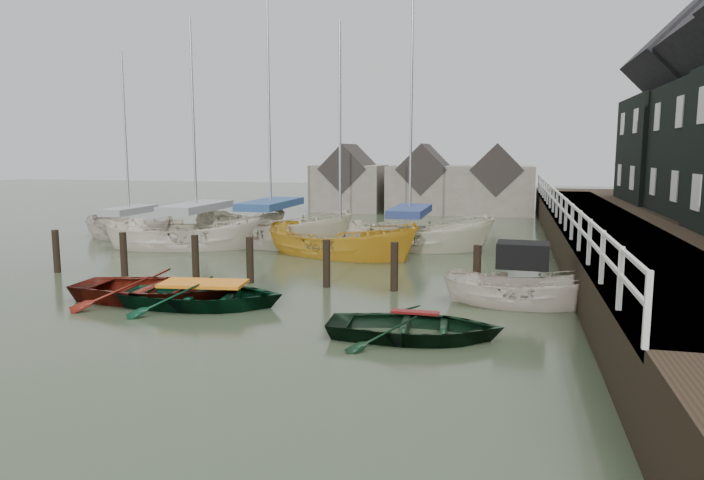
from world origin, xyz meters
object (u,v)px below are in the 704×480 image
(sailboat_b, at_px, (271,244))
(sailboat_e, at_px, (131,238))
(rowboat_green, at_px, (204,306))
(sailboat_c, at_px, (340,255))
(rowboat_red, at_px, (159,301))
(sailboat_d, at_px, (409,247))
(rowboat_dkgreen, at_px, (415,338))
(motorboat, at_px, (521,301))
(sailboat_a, at_px, (198,246))

(sailboat_b, bearing_deg, sailboat_e, 101.54)
(rowboat_green, relative_size, sailboat_c, 0.42)
(sailboat_c, relative_size, sailboat_e, 1.06)
(rowboat_red, distance_m, sailboat_d, 11.63)
(sailboat_b, xyz_separation_m, sailboat_d, (5.81, 0.41, 0.01))
(sailboat_c, bearing_deg, sailboat_b, 81.72)
(sailboat_c, relative_size, sailboat_d, 0.75)
(rowboat_green, distance_m, rowboat_dkgreen, 5.82)
(motorboat, height_order, sailboat_d, sailboat_d)
(sailboat_c, bearing_deg, sailboat_e, 98.24)
(rowboat_red, distance_m, sailboat_e, 12.73)
(sailboat_c, xyz_separation_m, sailboat_d, (2.30, 2.22, 0.06))
(motorboat, xyz_separation_m, sailboat_c, (-6.56, 6.39, -0.10))
(sailboat_a, distance_m, sailboat_b, 3.03)
(rowboat_red, bearing_deg, rowboat_green, -102.26)
(sailboat_a, relative_size, sailboat_d, 0.80)
(sailboat_a, bearing_deg, rowboat_dkgreen, -155.91)
(sailboat_d, height_order, sailboat_e, sailboat_d)
(rowboat_green, height_order, motorboat, motorboat)
(sailboat_b, height_order, sailboat_c, sailboat_b)
(rowboat_green, distance_m, sailboat_a, 10.30)
(sailboat_a, xyz_separation_m, sailboat_c, (6.27, -0.56, -0.05))
(rowboat_dkgreen, bearing_deg, motorboat, -37.06)
(sailboat_a, distance_m, sailboat_d, 8.73)
(rowboat_dkgreen, distance_m, motorboat, 4.16)
(motorboat, distance_m, sailboat_d, 9.60)
(motorboat, relative_size, sailboat_d, 0.31)
(rowboat_dkgreen, height_order, sailboat_d, sailboat_d)
(rowboat_dkgreen, xyz_separation_m, sailboat_b, (-7.83, 11.71, 0.06))
(rowboat_dkgreen, bearing_deg, sailboat_c, 19.06)
(rowboat_red, bearing_deg, sailboat_b, 0.85)
(rowboat_red, height_order, sailboat_b, sailboat_b)
(sailboat_a, relative_size, sailboat_b, 0.88)
(rowboat_red, height_order, sailboat_d, sailboat_d)
(sailboat_a, bearing_deg, rowboat_green, -172.58)
(sailboat_b, relative_size, sailboat_d, 0.91)
(rowboat_red, distance_m, rowboat_dkgreen, 7.28)
(rowboat_red, bearing_deg, sailboat_c, -21.91)
(motorboat, xyz_separation_m, sailboat_e, (-16.91, 8.36, -0.04))
(motorboat, xyz_separation_m, sailboat_d, (-4.25, 8.61, -0.04))
(rowboat_green, bearing_deg, rowboat_red, 73.63)
(rowboat_red, distance_m, sailboat_b, 10.09)
(rowboat_dkgreen, height_order, sailboat_b, sailboat_b)
(rowboat_green, bearing_deg, sailboat_a, 21.22)
(rowboat_dkgreen, distance_m, sailboat_c, 10.80)
(motorboat, distance_m, sailboat_c, 9.15)
(sailboat_a, bearing_deg, sailboat_c, -116.39)
(sailboat_c, distance_m, sailboat_e, 10.54)
(motorboat, bearing_deg, sailboat_c, 48.54)
(motorboat, relative_size, sailboat_b, 0.34)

